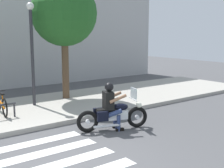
% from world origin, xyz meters
% --- Properties ---
extents(ground_plane, '(48.00, 48.00, 0.00)m').
position_xyz_m(ground_plane, '(0.00, 0.00, 0.00)').
color(ground_plane, '#4C4C4F').
extents(crosswalk_stripe_2, '(2.80, 0.40, 0.01)m').
position_xyz_m(crosswalk_stripe_2, '(-0.00, 0.00, 0.00)').
color(crosswalk_stripe_2, white).
rests_on(crosswalk_stripe_2, ground).
extents(crosswalk_stripe_3, '(2.80, 0.40, 0.01)m').
position_xyz_m(crosswalk_stripe_3, '(-0.00, 0.80, 0.00)').
color(crosswalk_stripe_3, white).
rests_on(crosswalk_stripe_3, ground).
extents(crosswalk_stripe_4, '(2.80, 0.40, 0.01)m').
position_xyz_m(crosswalk_stripe_4, '(-0.00, 1.60, 0.00)').
color(crosswalk_stripe_4, white).
rests_on(crosswalk_stripe_4, ground).
extents(motorcycle, '(2.13, 0.94, 1.24)m').
position_xyz_m(motorcycle, '(2.41, 1.21, 0.46)').
color(motorcycle, black).
rests_on(motorcycle, ground).
extents(rider, '(0.74, 0.67, 1.45)m').
position_xyz_m(rider, '(2.34, 1.24, 0.83)').
color(rider, black).
rests_on(rider, ground).
extents(bicycle_3, '(0.48, 1.59, 0.76)m').
position_xyz_m(bicycle_3, '(0.12, 4.45, 0.50)').
color(bicycle_3, black).
rests_on(bicycle_3, sidewalk).
extents(street_lamp, '(0.28, 0.28, 3.98)m').
position_xyz_m(street_lamp, '(1.54, 5.07, 2.44)').
color(street_lamp, '#2D2D33').
rests_on(street_lamp, ground).
extents(tree_near_rack, '(2.70, 2.70, 5.03)m').
position_xyz_m(tree_near_rack, '(3.13, 5.47, 3.65)').
color(tree_near_rack, brown).
rests_on(tree_near_rack, ground).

